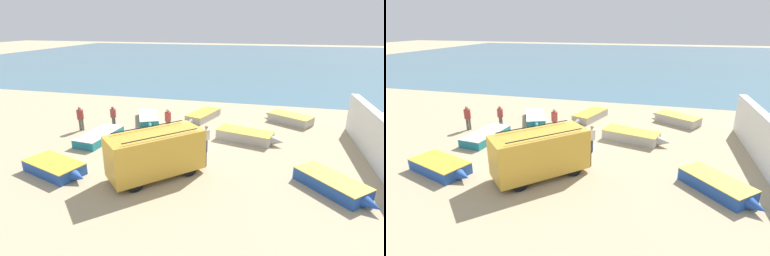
% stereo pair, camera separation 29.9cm
% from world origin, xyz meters
% --- Properties ---
extents(ground_plane, '(200.00, 200.00, 0.00)m').
position_xyz_m(ground_plane, '(0.00, 0.00, 0.00)').
color(ground_plane, tan).
extents(sea_water, '(120.00, 80.00, 0.01)m').
position_xyz_m(sea_water, '(0.00, 52.00, 0.00)').
color(sea_water, '#477084').
rests_on(sea_water, ground_plane).
extents(harbor_wall, '(0.50, 10.93, 2.67)m').
position_xyz_m(harbor_wall, '(11.05, 1.00, 1.33)').
color(harbor_wall, silver).
rests_on(harbor_wall, ground_plane).
extents(parked_van, '(4.76, 4.77, 2.49)m').
position_xyz_m(parked_van, '(-0.26, -3.69, 1.28)').
color(parked_van, gold).
rests_on(parked_van, ground_plane).
extents(fishing_rowboat_0, '(4.53, 2.39, 0.67)m').
position_xyz_m(fishing_rowboat_0, '(3.87, 2.37, 0.34)').
color(fishing_rowboat_0, '#ADA89E').
rests_on(fishing_rowboat_0, ground_plane).
extents(fishing_rowboat_1, '(3.50, 3.68, 0.65)m').
position_xyz_m(fishing_rowboat_1, '(8.25, -3.11, 0.32)').
color(fishing_rowboat_1, '#234CA3').
rests_on(fishing_rowboat_1, ground_plane).
extents(fishing_rowboat_2, '(2.45, 4.21, 0.59)m').
position_xyz_m(fishing_rowboat_2, '(0.02, 6.23, 0.29)').
color(fishing_rowboat_2, '#ADA89E').
rests_on(fishing_rowboat_2, ground_plane).
extents(fishing_rowboat_3, '(1.94, 4.41, 0.57)m').
position_xyz_m(fishing_rowboat_3, '(-5.68, 0.15, 0.29)').
color(fishing_rowboat_3, '#1E757F').
rests_on(fishing_rowboat_3, ground_plane).
extents(fishing_rowboat_4, '(3.89, 2.99, 0.66)m').
position_xyz_m(fishing_rowboat_4, '(6.81, 7.06, 0.33)').
color(fishing_rowboat_4, '#ADA89E').
rests_on(fishing_rowboat_4, ground_plane).
extents(fishing_rowboat_5, '(2.82, 4.42, 0.49)m').
position_xyz_m(fishing_rowboat_5, '(-4.12, 4.83, 0.25)').
color(fishing_rowboat_5, '#1E757F').
rests_on(fishing_rowboat_5, ground_plane).
extents(fishing_rowboat_6, '(4.06, 2.56, 0.62)m').
position_xyz_m(fishing_rowboat_6, '(-5.50, -4.68, 0.31)').
color(fishing_rowboat_6, '#234CA3').
rests_on(fishing_rowboat_6, ground_plane).
extents(fisherman_0, '(0.42, 0.42, 1.61)m').
position_xyz_m(fisherman_0, '(-6.06, 2.73, 0.96)').
color(fisherman_0, '#5B564C').
rests_on(fisherman_0, ground_plane).
extents(fisherman_1, '(0.44, 0.44, 1.69)m').
position_xyz_m(fisherman_1, '(1.58, -0.10, 1.01)').
color(fisherman_1, navy).
rests_on(fisherman_1, ground_plane).
extents(fisherman_2, '(0.47, 0.47, 1.78)m').
position_xyz_m(fisherman_2, '(-8.02, 1.53, 1.06)').
color(fisherman_2, '#5B564C').
rests_on(fisherman_2, ground_plane).
extents(fisherman_3, '(0.45, 0.45, 1.70)m').
position_xyz_m(fisherman_3, '(-1.76, 2.72, 1.02)').
color(fisherman_3, '#5B564C').
rests_on(fisherman_3, ground_plane).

